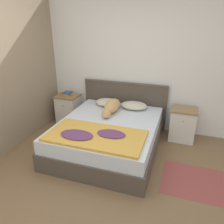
{
  "coord_description": "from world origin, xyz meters",
  "views": [
    {
      "loc": [
        1.07,
        -1.96,
        2.04
      ],
      "look_at": [
        -0.03,
        1.27,
        0.6
      ],
      "focal_mm": 35.0,
      "sensor_mm": 36.0,
      "label": 1
    }
  ],
  "objects_px": {
    "nightstand_left": "(68,109)",
    "book_stack": "(67,94)",
    "nightstand_right": "(182,124)",
    "pillow_left": "(108,102)",
    "pillow_right": "(134,105)",
    "bed": "(108,136)",
    "dog": "(112,107)"
  },
  "relations": [
    {
      "from": "nightstand_right",
      "to": "book_stack",
      "type": "relative_size",
      "value": 3.03
    },
    {
      "from": "nightstand_right",
      "to": "pillow_left",
      "type": "bearing_deg",
      "value": -178.89
    },
    {
      "from": "nightstand_left",
      "to": "dog",
      "type": "bearing_deg",
      "value": -17.08
    },
    {
      "from": "pillow_right",
      "to": "bed",
      "type": "bearing_deg",
      "value": -110.11
    },
    {
      "from": "nightstand_right",
      "to": "pillow_left",
      "type": "relative_size",
      "value": 1.22
    },
    {
      "from": "nightstand_right",
      "to": "pillow_right",
      "type": "relative_size",
      "value": 1.22
    },
    {
      "from": "pillow_right",
      "to": "book_stack",
      "type": "height_order",
      "value": "book_stack"
    },
    {
      "from": "bed",
      "to": "nightstand_left",
      "type": "distance_m",
      "value": 1.38
    },
    {
      "from": "pillow_right",
      "to": "dog",
      "type": "relative_size",
      "value": 0.64
    },
    {
      "from": "nightstand_left",
      "to": "pillow_left",
      "type": "relative_size",
      "value": 1.22
    },
    {
      "from": "nightstand_right",
      "to": "pillow_left",
      "type": "xyz_separation_m",
      "value": [
        -1.43,
        -0.03,
        0.26
      ]
    },
    {
      "from": "bed",
      "to": "pillow_left",
      "type": "relative_size",
      "value": 3.87
    },
    {
      "from": "pillow_left",
      "to": "bed",
      "type": "bearing_deg",
      "value": -69.89
    },
    {
      "from": "book_stack",
      "to": "bed",
      "type": "bearing_deg",
      "value": -32.47
    },
    {
      "from": "nightstand_left",
      "to": "pillow_left",
      "type": "xyz_separation_m",
      "value": [
        0.91,
        -0.03,
        0.26
      ]
    },
    {
      "from": "pillow_right",
      "to": "book_stack",
      "type": "distance_m",
      "value": 1.43
    },
    {
      "from": "nightstand_left",
      "to": "pillow_left",
      "type": "distance_m",
      "value": 0.94
    },
    {
      "from": "bed",
      "to": "nightstand_left",
      "type": "bearing_deg",
      "value": 147.59
    },
    {
      "from": "nightstand_left",
      "to": "pillow_right",
      "type": "relative_size",
      "value": 1.22
    },
    {
      "from": "dog",
      "to": "pillow_left",
      "type": "bearing_deg",
      "value": 120.45
    },
    {
      "from": "bed",
      "to": "nightstand_right",
      "type": "height_order",
      "value": "nightstand_right"
    },
    {
      "from": "nightstand_right",
      "to": "book_stack",
      "type": "xyz_separation_m",
      "value": [
        -2.33,
        0.0,
        0.34
      ]
    },
    {
      "from": "nightstand_left",
      "to": "book_stack",
      "type": "height_order",
      "value": "book_stack"
    },
    {
      "from": "nightstand_right",
      "to": "book_stack",
      "type": "distance_m",
      "value": 2.36
    },
    {
      "from": "nightstand_left",
      "to": "dog",
      "type": "xyz_separation_m",
      "value": [
        1.09,
        -0.33,
        0.3
      ]
    },
    {
      "from": "nightstand_left",
      "to": "nightstand_right",
      "type": "bearing_deg",
      "value": 0.0
    },
    {
      "from": "nightstand_left",
      "to": "book_stack",
      "type": "bearing_deg",
      "value": 56.71
    },
    {
      "from": "book_stack",
      "to": "nightstand_left",
      "type": "bearing_deg",
      "value": -123.29
    },
    {
      "from": "nightstand_right",
      "to": "pillow_right",
      "type": "xyz_separation_m",
      "value": [
        -0.91,
        -0.03,
        0.26
      ]
    },
    {
      "from": "bed",
      "to": "pillow_left",
      "type": "bearing_deg",
      "value": 110.11
    },
    {
      "from": "pillow_left",
      "to": "dog",
      "type": "distance_m",
      "value": 0.36
    },
    {
      "from": "nightstand_left",
      "to": "dog",
      "type": "distance_m",
      "value": 1.18
    }
  ]
}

